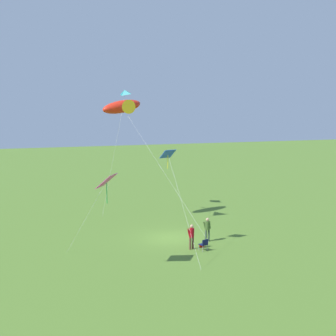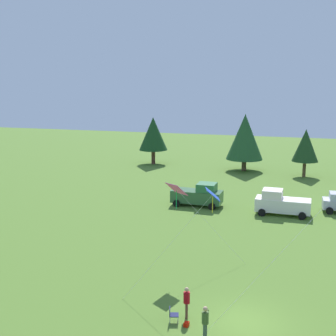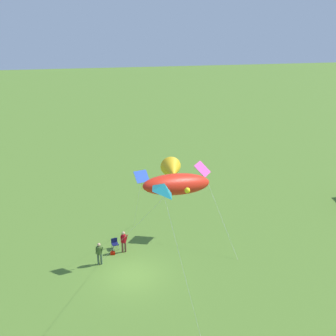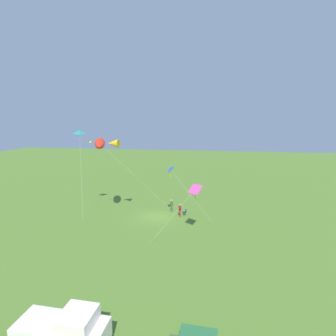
% 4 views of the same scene
% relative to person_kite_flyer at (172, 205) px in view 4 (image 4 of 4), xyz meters
% --- Properties ---
extents(ground_plane, '(160.00, 160.00, 0.00)m').
position_rel_person_kite_flyer_xyz_m(ground_plane, '(1.67, 2.25, -1.02)').
color(ground_plane, '#507629').
extents(person_kite_flyer, '(0.37, 0.58, 1.74)m').
position_rel_person_kite_flyer_xyz_m(person_kite_flyer, '(0.00, 0.00, 0.00)').
color(person_kite_flyer, '#3D523F').
rests_on(person_kite_flyer, ground).
extents(folding_chair, '(0.59, 0.59, 0.82)m').
position_rel_person_kite_flyer_xyz_m(folding_chair, '(-1.99, 1.11, -0.53)').
color(folding_chair, '#101643').
rests_on(folding_chair, ground).
extents(person_spectator, '(0.41, 0.56, 1.74)m').
position_rel_person_kite_flyer_xyz_m(person_spectator, '(-1.38, 1.79, 0.00)').
color(person_spectator, brown).
rests_on(person_spectator, ground).
extents(backpack_on_grass, '(0.27, 0.35, 0.22)m').
position_rel_person_kite_flyer_xyz_m(backpack_on_grass, '(-1.18, 0.93, -0.91)').
color(backpack_on_grass, red).
rests_on(backpack_on_grass, ground).
extents(truck_white_pickup, '(5.05, 2.50, 2.34)m').
position_rel_person_kite_flyer_xyz_m(truck_white_pickup, '(2.37, 22.84, 0.08)').
color(truck_white_pickup, white).
rests_on(truck_white_pickup, ground).
extents(kite_large_fish, '(9.71, 6.39, 10.50)m').
position_rel_person_kite_flyer_xyz_m(kite_large_fish, '(7.72, 4.32, 8.69)').
color(kite_large_fish, red).
rests_on(kite_large_fish, ground).
extents(kite_delta_teal, '(1.77, 3.03, 11.29)m').
position_rel_person_kite_flyer_xyz_m(kite_delta_teal, '(11.23, 3.33, 9.95)').
color(kite_delta_teal, teal).
rests_on(kite_delta_teal, ground).
extents(kite_diamond_rainbow, '(5.23, 2.66, 5.86)m').
position_rel_person_kite_flyer_xyz_m(kite_diamond_rainbow, '(-3.65, 8.10, 4.35)').
color(kite_diamond_rainbow, '#D84198').
rests_on(kite_diamond_rainbow, ground).
extents(kite_diamond_blue, '(5.60, 1.09, 6.85)m').
position_rel_person_kite_flyer_xyz_m(kite_diamond_blue, '(-0.46, 3.15, 5.35)').
color(kite_diamond_blue, blue).
rests_on(kite_diamond_blue, ground).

